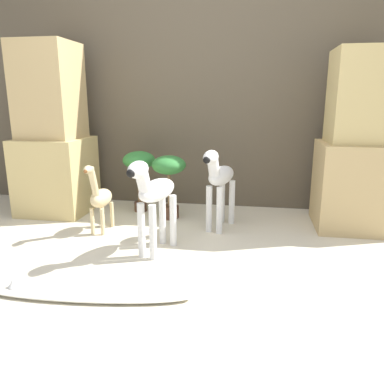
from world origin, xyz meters
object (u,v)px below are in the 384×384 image
object	(u,v)px
potted_palm_front	(169,173)
zebra_left	(154,195)
zebra_right	(219,180)
surfboard	(84,292)
giraffe_figurine	(100,198)
potted_palm_back	(139,165)

from	to	relation	value
potted_palm_front	zebra_left	bearing A→B (deg)	-84.18
zebra_right	potted_palm_front	size ratio (longest dim) A/B	1.19
zebra_right	potted_palm_front	distance (m)	0.52
zebra_left	potted_palm_front	size ratio (longest dim) A/B	1.19
surfboard	zebra_left	bearing A→B (deg)	70.13
giraffe_figurine	potted_palm_front	world-z (taller)	giraffe_figurine
potted_palm_front	surfboard	world-z (taller)	potted_palm_front
zebra_left	giraffe_figurine	bearing A→B (deg)	147.11
zebra_left	surfboard	bearing A→B (deg)	-109.87
zebra_left	giraffe_figurine	world-z (taller)	zebra_left
giraffe_figurine	zebra_right	bearing A→B (deg)	13.32
zebra_left	surfboard	world-z (taller)	zebra_left
potted_palm_back	surfboard	bearing A→B (deg)	-83.80
zebra_left	surfboard	distance (m)	0.79
potted_palm_front	surfboard	size ratio (longest dim) A/B	0.48
giraffe_figurine	potted_palm_front	distance (m)	0.66
surfboard	giraffe_figurine	bearing A→B (deg)	107.60
giraffe_figurine	surfboard	xyz separation A→B (m)	(0.32, -1.00, -0.27)
zebra_right	giraffe_figurine	size ratio (longest dim) A/B	1.18
surfboard	zebra_right	bearing A→B (deg)	62.95
zebra_right	potted_palm_front	bearing A→B (deg)	154.52
potted_palm_back	giraffe_figurine	bearing A→B (deg)	-103.26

